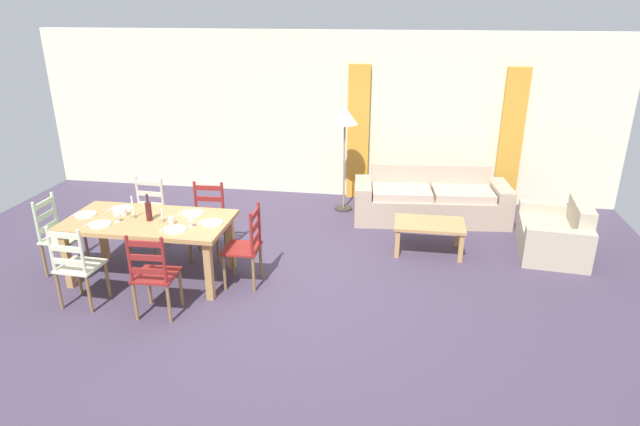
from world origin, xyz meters
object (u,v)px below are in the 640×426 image
wine_glass_near_right (191,218)px  armchair_upholstered (558,236)px  dining_chair_far_left (147,215)px  wine_glass_near_left (116,213)px  dining_chair_near_right (154,275)px  coffee_cup_secondary (124,212)px  couch (430,201)px  wine_bottle (149,211)px  dining_chair_near_left (77,266)px  dining_table (149,226)px  coffee_cup_primary (171,220)px  dining_chair_head_east (246,246)px  standing_lamp (345,122)px  coffee_table (429,227)px  dining_chair_head_west (58,235)px  dining_chair_far_right (208,220)px

wine_glass_near_right → armchair_upholstered: wine_glass_near_right is taller
dining_chair_far_left → wine_glass_near_left: dining_chair_far_left is taller
dining_chair_near_right → coffee_cup_secondary: size_ratio=10.67×
dining_chair_near_right → couch: (2.89, 3.26, -0.19)m
dining_chair_far_left → armchair_upholstered: bearing=7.6°
coffee_cup_secondary → armchair_upholstered: size_ratio=0.07×
wine_bottle → couch: size_ratio=0.13×
dining_chair_near_left → coffee_cup_secondary: (0.15, 0.81, 0.32)m
dining_chair_near_right → dining_table: bearing=117.8°
dining_chair_far_left → coffee_cup_primary: bearing=-49.2°
dining_chair_head_east → standing_lamp: standing_lamp is taller
wine_glass_near_left → coffee_table: size_ratio=0.18×
wine_glass_near_left → couch: (3.62, 2.59, -0.57)m
dining_chair_head_west → wine_glass_near_left: bearing=-6.5°
dining_chair_near_left → couch: size_ratio=0.41×
dining_chair_far_left → armchair_upholstered: 5.41m
dining_chair_far_left → wine_bottle: wine_bottle is taller
standing_lamp → dining_chair_head_east: bearing=-107.2°
wine_glass_near_left → wine_glass_near_right: size_ratio=1.00×
dining_chair_far_right → armchair_upholstered: bearing=9.8°
dining_chair_head_east → coffee_cup_secondary: dining_chair_head_east is taller
dining_chair_head_east → coffee_table: (2.11, 1.22, -0.12)m
dining_chair_far_left → standing_lamp: 3.17m
dining_chair_far_right → coffee_cup_secondary: 1.05m
wine_glass_near_right → coffee_table: (2.68, 1.39, -0.51)m
wine_bottle → coffee_cup_primary: size_ratio=3.51×
dining_chair_head_west → coffee_cup_secondary: bearing=7.0°
dining_chair_near_right → wine_glass_near_right: bearing=75.5°
dining_table → wine_glass_near_left: (-0.31, -0.13, 0.20)m
coffee_cup_secondary → coffee_table: (3.59, 1.18, -0.44)m
wine_glass_near_right → armchair_upholstered: bearing=20.6°
coffee_cup_primary → coffee_table: (2.93, 1.34, -0.44)m
wine_bottle → couch: 4.15m
dining_table → wine_glass_near_right: bearing=-13.2°
dining_chair_far_left → coffee_table: size_ratio=1.07×
dining_chair_far_right → armchair_upholstered: dining_chair_far_right is taller
dining_table → couch: size_ratio=0.81×
dining_chair_near_right → dining_chair_far_left: size_ratio=1.00×
wine_glass_near_left → dining_chair_far_left: bearing=97.0°
dining_chair_near_right → armchair_upholstered: (4.52, 2.29, -0.23)m
dining_chair_far_right → couch: (2.87, 1.75, -0.19)m
wine_bottle → dining_chair_near_right: bearing=-63.5°
wine_glass_near_right → coffee_cup_secondary: bearing=167.1°
coffee_cup_primary → dining_chair_near_right: bearing=-82.9°
dining_chair_near_right → dining_chair_near_left: bearing=176.2°
dining_chair_head_west → armchair_upholstered: 6.29m
coffee_cup_secondary → armchair_upholstered: bearing=15.1°
wine_glass_near_left → coffee_table: 3.86m
dining_table → coffee_cup_primary: 0.37m
wine_bottle → dining_table: bearing=147.1°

